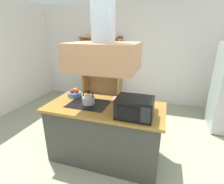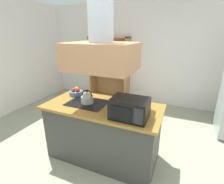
# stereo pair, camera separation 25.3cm
# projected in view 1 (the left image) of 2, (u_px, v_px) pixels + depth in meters

# --- Properties ---
(ground_plane) EXTENTS (7.80, 7.80, 0.00)m
(ground_plane) POSITION_uv_depth(u_px,v_px,m) (103.00, 174.00, 2.45)
(ground_plane) COLOR gray
(wall_back) EXTENTS (6.00, 0.12, 2.70)m
(wall_back) POSITION_uv_depth(u_px,v_px,m) (140.00, 54.00, 4.69)
(wall_back) COLOR silver
(wall_back) RESTS_ON ground
(kitchen_island) EXTENTS (1.73, 0.83, 0.90)m
(kitchen_island) POSITION_uv_depth(u_px,v_px,m) (105.00, 132.00, 2.64)
(kitchen_island) COLOR #3E3D37
(kitchen_island) RESTS_ON ground
(range_hood) EXTENTS (0.90, 0.70, 1.26)m
(range_hood) POSITION_uv_depth(u_px,v_px,m) (104.00, 47.00, 2.21)
(range_hood) COLOR tan
(dish_cabinet) EXTENTS (1.14, 0.40, 1.81)m
(dish_cabinet) POSITION_uv_depth(u_px,v_px,m) (102.00, 73.00, 4.98)
(dish_cabinet) COLOR #AB7747
(dish_cabinet) RESTS_ON ground
(kettle) EXTENTS (0.19, 0.19, 0.21)m
(kettle) POSITION_uv_depth(u_px,v_px,m) (88.00, 98.00, 2.54)
(kettle) COLOR beige
(kettle) RESTS_ON kitchen_island
(cutting_board) EXTENTS (0.34, 0.24, 0.02)m
(cutting_board) POSITION_uv_depth(u_px,v_px,m) (122.00, 100.00, 2.68)
(cutting_board) COLOR tan
(cutting_board) RESTS_ON kitchen_island
(microwave) EXTENTS (0.46, 0.35, 0.26)m
(microwave) POSITION_uv_depth(u_px,v_px,m) (135.00, 108.00, 2.13)
(microwave) COLOR black
(microwave) RESTS_ON kitchen_island
(fruit_bowl) EXTENTS (0.23, 0.23, 0.14)m
(fruit_bowl) POSITION_uv_depth(u_px,v_px,m) (75.00, 93.00, 2.86)
(fruit_bowl) COLOR #4C7299
(fruit_bowl) RESTS_ON kitchen_island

